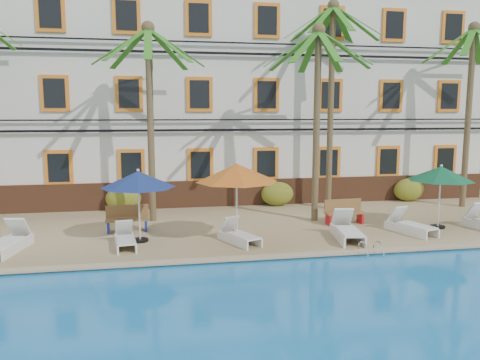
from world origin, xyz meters
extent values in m
plane|color=#384C23|center=(0.00, 0.00, 0.00)|extent=(100.00, 100.00, 0.00)
cube|color=tan|center=(0.00, 5.00, 0.12)|extent=(30.00, 12.00, 0.25)
cube|color=tan|center=(0.00, -0.90, 0.28)|extent=(30.00, 0.35, 0.06)
cube|color=silver|center=(0.00, 10.00, 5.25)|extent=(25.00, 6.00, 10.00)
cube|color=brown|center=(0.00, 6.94, 0.85)|extent=(25.00, 0.12, 1.20)
cube|color=orange|center=(-7.50, 6.95, 2.15)|extent=(1.15, 0.10, 1.50)
cube|color=black|center=(-7.50, 6.90, 2.15)|extent=(0.85, 0.04, 1.20)
cube|color=orange|center=(-4.50, 6.95, 2.15)|extent=(1.15, 0.10, 1.50)
cube|color=black|center=(-4.50, 6.90, 2.15)|extent=(0.85, 0.04, 1.20)
cube|color=orange|center=(-1.50, 6.95, 2.15)|extent=(1.15, 0.10, 1.50)
cube|color=black|center=(-1.50, 6.90, 2.15)|extent=(0.85, 0.04, 1.20)
cube|color=orange|center=(1.50, 6.95, 2.15)|extent=(1.15, 0.10, 1.50)
cube|color=black|center=(1.50, 6.90, 2.15)|extent=(0.85, 0.04, 1.20)
cube|color=orange|center=(4.50, 6.95, 2.15)|extent=(1.15, 0.10, 1.50)
cube|color=black|center=(4.50, 6.90, 2.15)|extent=(0.85, 0.04, 1.20)
cube|color=orange|center=(7.50, 6.95, 2.15)|extent=(1.15, 0.10, 1.50)
cube|color=black|center=(7.50, 6.90, 2.15)|extent=(0.85, 0.04, 1.20)
cube|color=orange|center=(10.50, 6.95, 2.15)|extent=(1.15, 0.10, 1.50)
cube|color=black|center=(10.50, 6.90, 2.15)|extent=(0.85, 0.04, 1.20)
cube|color=orange|center=(-7.50, 6.95, 5.25)|extent=(1.15, 0.10, 1.50)
cube|color=black|center=(-7.50, 6.90, 5.25)|extent=(0.85, 0.04, 1.20)
cube|color=orange|center=(-4.50, 6.95, 5.25)|extent=(1.15, 0.10, 1.50)
cube|color=black|center=(-4.50, 6.90, 5.25)|extent=(0.85, 0.04, 1.20)
cube|color=orange|center=(-1.50, 6.95, 5.25)|extent=(1.15, 0.10, 1.50)
cube|color=black|center=(-1.50, 6.90, 5.25)|extent=(0.85, 0.04, 1.20)
cube|color=orange|center=(1.50, 6.95, 5.25)|extent=(1.15, 0.10, 1.50)
cube|color=black|center=(1.50, 6.90, 5.25)|extent=(0.85, 0.04, 1.20)
cube|color=orange|center=(4.50, 6.95, 5.25)|extent=(1.15, 0.10, 1.50)
cube|color=black|center=(4.50, 6.90, 5.25)|extent=(0.85, 0.04, 1.20)
cube|color=orange|center=(7.50, 6.95, 5.25)|extent=(1.15, 0.10, 1.50)
cube|color=black|center=(7.50, 6.90, 5.25)|extent=(0.85, 0.04, 1.20)
cube|color=orange|center=(10.50, 6.95, 5.25)|extent=(1.15, 0.10, 1.50)
cube|color=black|center=(10.50, 6.90, 5.25)|extent=(0.85, 0.04, 1.20)
cube|color=orange|center=(-7.50, 6.95, 8.45)|extent=(1.15, 0.10, 1.50)
cube|color=black|center=(-7.50, 6.90, 8.45)|extent=(0.85, 0.04, 1.20)
cube|color=orange|center=(-4.50, 6.95, 8.45)|extent=(1.15, 0.10, 1.50)
cube|color=black|center=(-4.50, 6.90, 8.45)|extent=(0.85, 0.04, 1.20)
cube|color=orange|center=(-1.50, 6.95, 8.45)|extent=(1.15, 0.10, 1.50)
cube|color=black|center=(-1.50, 6.90, 8.45)|extent=(0.85, 0.04, 1.20)
cube|color=orange|center=(1.50, 6.95, 8.45)|extent=(1.15, 0.10, 1.50)
cube|color=black|center=(1.50, 6.90, 8.45)|extent=(0.85, 0.04, 1.20)
cube|color=orange|center=(4.50, 6.95, 8.45)|extent=(1.15, 0.10, 1.50)
cube|color=black|center=(4.50, 6.90, 8.45)|extent=(0.85, 0.04, 1.20)
cube|color=orange|center=(7.50, 6.95, 8.45)|extent=(1.15, 0.10, 1.50)
cube|color=black|center=(7.50, 6.90, 8.45)|extent=(0.85, 0.04, 1.20)
cube|color=orange|center=(10.50, 6.95, 8.45)|extent=(1.15, 0.10, 1.50)
cube|color=black|center=(10.50, 6.90, 8.45)|extent=(0.85, 0.04, 1.20)
cube|color=black|center=(0.00, 6.80, 3.70)|extent=(25.00, 0.08, 0.10)
cube|color=black|center=(0.00, 6.80, 4.15)|extent=(25.00, 0.08, 0.06)
cube|color=black|center=(0.00, 6.80, 7.00)|extent=(25.00, 0.08, 0.10)
cube|color=black|center=(0.00, 6.80, 7.45)|extent=(25.00, 0.08, 0.06)
cylinder|color=brown|center=(-3.61, 4.57, 3.92)|extent=(0.26, 0.26, 7.33)
sphere|color=brown|center=(-3.61, 4.57, 7.58)|extent=(0.50, 0.50, 0.50)
cube|color=#28711B|center=(-3.61, 5.61, 6.89)|extent=(0.28, 2.10, 1.41)
cube|color=#28711B|center=(-4.35, 5.31, 6.89)|extent=(1.68, 1.68, 1.41)
cube|color=#28711B|center=(-4.65, 4.57, 6.89)|extent=(2.10, 0.28, 1.41)
cube|color=#28711B|center=(-4.35, 3.83, 6.89)|extent=(1.68, 1.68, 1.41)
cube|color=#28711B|center=(-3.61, 3.53, 6.89)|extent=(0.28, 2.10, 1.41)
cube|color=#28711B|center=(-2.87, 3.83, 6.89)|extent=(1.68, 1.68, 1.41)
cube|color=#28711B|center=(-2.57, 4.57, 6.89)|extent=(2.10, 0.28, 1.41)
cube|color=#28711B|center=(-2.87, 5.31, 6.89)|extent=(1.68, 1.68, 1.41)
cylinder|color=brown|center=(2.66, 3.50, 3.88)|extent=(0.26, 0.26, 7.26)
sphere|color=brown|center=(2.66, 3.50, 7.51)|extent=(0.50, 0.50, 0.50)
cube|color=#28711B|center=(2.66, 4.54, 6.82)|extent=(0.28, 2.10, 1.41)
cube|color=#28711B|center=(1.92, 4.24, 6.82)|extent=(1.68, 1.68, 1.41)
cube|color=#28711B|center=(1.62, 3.50, 6.82)|extent=(2.10, 0.28, 1.41)
cube|color=#28711B|center=(1.92, 2.76, 6.82)|extent=(1.68, 1.68, 1.41)
cube|color=#28711B|center=(2.66, 2.46, 6.82)|extent=(0.28, 2.10, 1.41)
cube|color=#28711B|center=(3.40, 2.76, 6.82)|extent=(1.68, 1.68, 1.41)
cube|color=#28711B|center=(3.70, 3.50, 6.82)|extent=(2.10, 0.28, 1.41)
cube|color=#28711B|center=(3.40, 4.24, 6.82)|extent=(1.68, 1.68, 1.41)
cylinder|color=brown|center=(4.05, 5.69, 4.58)|extent=(0.26, 0.26, 8.67)
sphere|color=brown|center=(4.05, 5.69, 8.92)|extent=(0.50, 0.50, 0.50)
cube|color=#28711B|center=(4.05, 6.73, 8.23)|extent=(0.28, 2.10, 1.41)
cube|color=#28711B|center=(3.32, 6.43, 8.23)|extent=(1.68, 1.68, 1.41)
cube|color=#28711B|center=(3.01, 5.69, 8.23)|extent=(2.10, 0.28, 1.41)
cube|color=#28711B|center=(3.32, 4.95, 8.23)|extent=(1.68, 1.68, 1.41)
cube|color=#28711B|center=(4.05, 4.65, 8.23)|extent=(0.28, 2.10, 1.41)
cube|color=#28711B|center=(4.79, 4.95, 8.23)|extent=(1.68, 1.68, 1.41)
cube|color=#28711B|center=(5.09, 5.69, 8.23)|extent=(2.10, 0.28, 1.41)
cube|color=#28711B|center=(4.79, 6.43, 8.23)|extent=(1.68, 1.68, 1.41)
cylinder|color=brown|center=(10.18, 4.97, 4.17)|extent=(0.26, 0.26, 7.83)
sphere|color=brown|center=(10.18, 4.97, 8.08)|extent=(0.50, 0.50, 0.50)
cube|color=#28711B|center=(10.18, 6.01, 7.39)|extent=(0.28, 2.10, 1.41)
cube|color=#28711B|center=(9.44, 5.71, 7.39)|extent=(1.68, 1.68, 1.41)
cube|color=#28711B|center=(9.13, 4.97, 7.39)|extent=(2.10, 0.28, 1.41)
cube|color=#28711B|center=(9.44, 4.23, 7.39)|extent=(1.68, 1.68, 1.41)
cube|color=#28711B|center=(10.91, 5.71, 7.39)|extent=(1.68, 1.68, 1.41)
ellipsoid|color=#265518|center=(-4.86, 6.60, 0.80)|extent=(1.50, 0.90, 1.10)
ellipsoid|color=#265518|center=(1.96, 6.60, 0.80)|extent=(1.50, 0.90, 1.10)
ellipsoid|color=#265518|center=(8.46, 6.60, 0.80)|extent=(1.50, 0.90, 1.10)
cylinder|color=black|center=(-4.01, 1.57, 0.29)|extent=(0.54, 0.54, 0.08)
cylinder|color=silver|center=(-4.01, 1.57, 1.40)|extent=(0.06, 0.06, 2.31)
cone|color=navy|center=(-4.01, 1.57, 2.32)|extent=(2.40, 2.40, 0.53)
sphere|color=silver|center=(-4.01, 1.57, 2.61)|extent=(0.10, 0.10, 0.10)
cylinder|color=black|center=(-0.89, 0.92, 0.29)|extent=(0.60, 0.60, 0.09)
cylinder|color=silver|center=(-0.89, 0.92, 1.53)|extent=(0.06, 0.06, 2.56)
cone|color=#BB591A|center=(-0.89, 0.92, 2.54)|extent=(2.67, 2.67, 0.59)
sphere|color=silver|center=(-0.89, 0.92, 2.86)|extent=(0.10, 0.10, 0.10)
cylinder|color=black|center=(6.74, 1.54, 0.29)|extent=(0.53, 0.53, 0.08)
cylinder|color=silver|center=(6.74, 1.54, 1.38)|extent=(0.06, 0.06, 2.25)
cone|color=#0E5533|center=(6.74, 1.54, 2.27)|extent=(2.34, 2.34, 0.52)
sphere|color=silver|center=(6.74, 1.54, 2.55)|extent=(0.10, 0.10, 0.10)
cube|color=white|center=(-7.99, 0.84, 0.59)|extent=(0.89, 1.49, 0.06)
cube|color=white|center=(-7.81, 1.79, 0.84)|extent=(0.73, 0.62, 0.69)
cube|color=white|center=(-7.62, 1.04, 0.41)|extent=(0.43, 1.96, 0.32)
cube|color=white|center=(-4.42, 0.74, 0.54)|extent=(0.68, 1.22, 0.05)
cube|color=white|center=(-4.52, 1.53, 0.74)|extent=(0.59, 0.49, 0.58)
cube|color=white|center=(-4.71, 0.92, 0.38)|extent=(0.26, 1.65, 0.27)
cube|color=white|center=(-4.18, 0.99, 0.38)|extent=(0.26, 1.65, 0.27)
cube|color=white|center=(-0.73, 0.58, 0.55)|extent=(1.01, 1.33, 0.06)
cube|color=white|center=(-1.08, 1.34, 0.76)|extent=(0.69, 0.64, 0.60)
cube|color=white|center=(-1.08, 0.67, 0.39)|extent=(0.76, 1.59, 0.28)
cube|color=white|center=(-0.58, 0.91, 0.39)|extent=(0.76, 1.59, 0.28)
cube|color=white|center=(2.74, 0.28, 0.60)|extent=(0.87, 1.52, 0.07)
cube|color=white|center=(2.89, 1.27, 0.86)|extent=(0.73, 0.62, 0.72)
cube|color=white|center=(2.45, 0.61, 0.42)|extent=(0.37, 2.03, 0.33)
cube|color=white|center=(3.11, 0.51, 0.42)|extent=(0.37, 2.03, 0.33)
cube|color=white|center=(5.41, 0.73, 0.57)|extent=(1.00, 1.44, 0.06)
cube|color=white|center=(5.11, 1.59, 0.80)|extent=(0.73, 0.65, 0.65)
cube|color=white|center=(5.04, 0.87, 0.40)|extent=(0.66, 1.78, 0.30)
cube|color=white|center=(5.61, 1.07, 0.40)|extent=(0.66, 1.78, 0.30)
cube|color=white|center=(8.19, 1.51, 0.85)|extent=(0.76, 0.66, 0.71)
cube|color=olive|center=(-4.50, 2.96, 0.68)|extent=(1.52, 0.54, 0.06)
cube|color=olive|center=(-4.51, 3.18, 0.95)|extent=(1.50, 0.15, 0.45)
cube|color=navy|center=(-5.15, 2.92, 0.45)|extent=(0.11, 0.45, 0.40)
cube|color=navy|center=(-3.85, 3.00, 0.45)|extent=(0.11, 0.45, 0.40)
cube|color=olive|center=(3.57, 2.68, 0.68)|extent=(1.52, 0.53, 0.06)
cube|color=olive|center=(3.56, 2.90, 0.95)|extent=(1.50, 0.14, 0.45)
cube|color=red|center=(2.92, 2.64, 0.45)|extent=(0.10, 0.45, 0.40)
cube|color=red|center=(4.22, 2.71, 0.45)|extent=(0.10, 0.45, 0.40)
torus|color=silver|center=(2.63, -1.00, 0.25)|extent=(0.04, 0.74, 0.74)
torus|color=silver|center=(3.13, -1.00, 0.25)|extent=(0.04, 0.74, 0.74)
camera|label=1|loc=(-3.41, -13.73, 4.42)|focal=35.00mm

